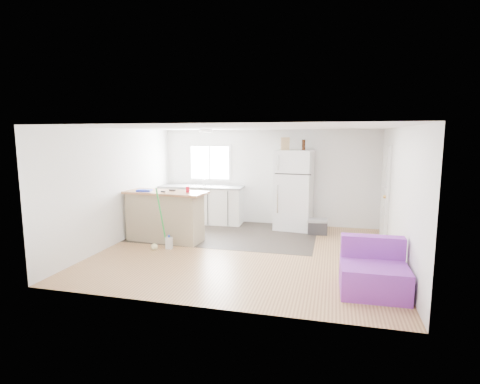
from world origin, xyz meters
name	(u,v)px	position (x,y,z in m)	size (l,w,h in m)	color
room	(245,191)	(0.00, 0.00, 1.20)	(5.51, 5.01, 2.41)	#8F5D3C
vinyl_zone	(227,233)	(-0.73, 1.25, 0.00)	(4.05, 2.50, 0.00)	#2C2521
window	(210,163)	(-1.55, 2.49, 1.55)	(1.18, 0.06, 0.98)	white
interior_door	(385,194)	(2.72, 1.55, 1.02)	(0.11, 0.92, 2.10)	white
ceiling_fixture	(206,131)	(-1.20, 1.20, 2.36)	(0.30, 0.30, 0.07)	white
kitchen_cabinets	(202,204)	(-1.67, 2.16, 0.49)	(2.19, 0.75, 1.26)	white
peninsula	(165,216)	(-1.85, 0.34, 0.55)	(1.80, 0.81, 1.08)	tan
refrigerator	(294,190)	(0.72, 2.09, 0.96)	(0.92, 0.88, 1.91)	white
cooler	(317,227)	(1.31, 1.69, 0.18)	(0.48, 0.35, 0.35)	#2D2C2F
purple_seat	(373,273)	(2.24, -1.40, 0.28)	(0.94, 0.88, 0.76)	purple
cleaner_jug	(169,243)	(-1.52, -0.21, 0.12)	(0.14, 0.11, 0.29)	silver
mop	(156,238)	(-1.75, -0.31, 0.23)	(0.22, 0.35, 1.26)	green
red_cup	(188,189)	(-1.31, 0.33, 1.14)	(0.08, 0.08, 0.12)	red
blue_tray	(144,190)	(-2.28, 0.26, 1.10)	(0.30, 0.22, 0.04)	#162DD0
tool_a	(172,190)	(-1.71, 0.44, 1.09)	(0.14, 0.05, 0.03)	black
tool_b	(163,192)	(-1.82, 0.22, 1.09)	(0.10, 0.04, 0.03)	black
cardboard_box	(285,144)	(0.49, 2.01, 2.06)	(0.20, 0.10, 0.30)	tan
bottle_left	(304,145)	(0.93, 1.99, 2.04)	(0.07, 0.07, 0.25)	#341809
bottle_right	(303,145)	(0.92, 2.04, 2.04)	(0.07, 0.07, 0.25)	#341809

